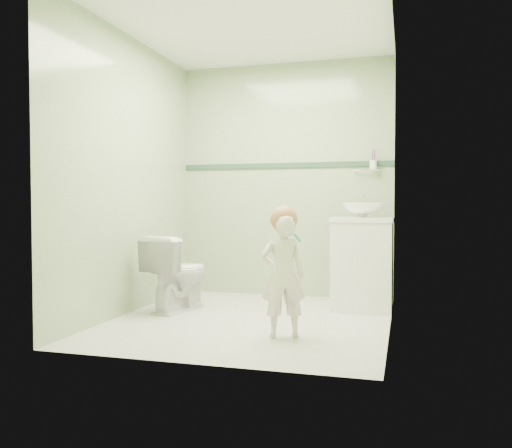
% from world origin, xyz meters
% --- Properties ---
extents(ground, '(2.50, 2.50, 0.00)m').
position_xyz_m(ground, '(0.00, 0.00, 0.00)').
color(ground, beige).
rests_on(ground, ground).
extents(room_shell, '(2.50, 2.54, 2.40)m').
position_xyz_m(room_shell, '(0.00, 0.00, 1.20)').
color(room_shell, '#8DAB79').
rests_on(room_shell, ground).
extents(trim_stripe, '(2.20, 0.02, 0.05)m').
position_xyz_m(trim_stripe, '(0.00, 1.24, 1.35)').
color(trim_stripe, '#2B4A35').
rests_on(trim_stripe, room_shell).
extents(vanity, '(0.52, 0.50, 0.80)m').
position_xyz_m(vanity, '(0.84, 0.70, 0.40)').
color(vanity, silver).
rests_on(vanity, ground).
extents(counter, '(0.54, 0.52, 0.04)m').
position_xyz_m(counter, '(0.84, 0.70, 0.81)').
color(counter, white).
rests_on(counter, vanity).
extents(basin, '(0.37, 0.37, 0.13)m').
position_xyz_m(basin, '(0.84, 0.70, 0.89)').
color(basin, white).
rests_on(basin, counter).
extents(faucet, '(0.03, 0.13, 0.18)m').
position_xyz_m(faucet, '(0.84, 0.89, 0.97)').
color(faucet, silver).
rests_on(faucet, counter).
extents(cup_holder, '(0.26, 0.07, 0.21)m').
position_xyz_m(cup_holder, '(0.89, 1.18, 1.33)').
color(cup_holder, silver).
rests_on(cup_holder, room_shell).
extents(toilet, '(0.51, 0.73, 0.67)m').
position_xyz_m(toilet, '(-0.74, 0.21, 0.34)').
color(toilet, white).
rests_on(toilet, ground).
extents(toddler, '(0.37, 0.31, 0.87)m').
position_xyz_m(toddler, '(0.38, -0.48, 0.44)').
color(toddler, silver).
rests_on(toddler, ground).
extents(hair_cap, '(0.19, 0.19, 0.19)m').
position_xyz_m(hair_cap, '(0.38, -0.45, 0.84)').
color(hair_cap, '#AA6F42').
rests_on(hair_cap, toddler).
extents(teal_toothbrush, '(0.10, 0.14, 0.08)m').
position_xyz_m(teal_toothbrush, '(0.49, -0.57, 0.72)').
color(teal_toothbrush, '#008D71').
rests_on(teal_toothbrush, toddler).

